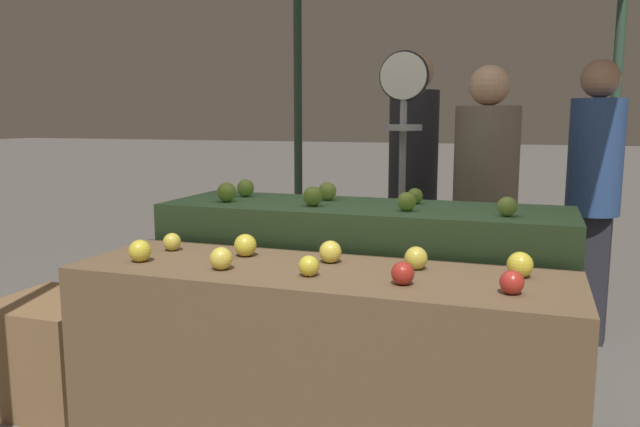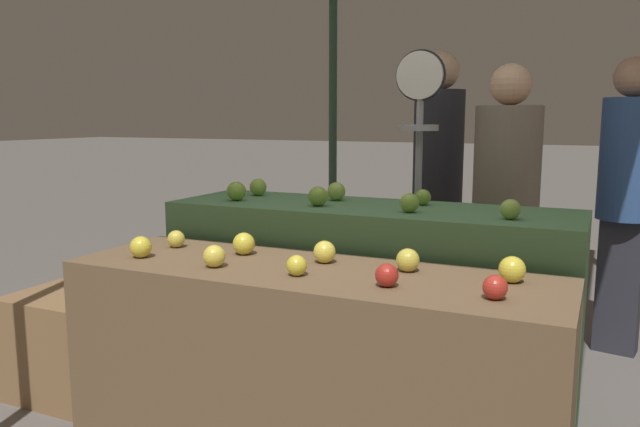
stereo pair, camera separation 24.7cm
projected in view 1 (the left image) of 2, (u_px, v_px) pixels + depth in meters
The scene contains 24 objects.
display_counter_front at pixel (318, 379), 2.25m from camera, with size 1.77×0.55×0.81m, color brown.
display_counter_back at pixel (362, 311), 2.80m from camera, with size 1.77×0.55×0.96m, color #4C7A4C.
apple_front_0 at pixel (140, 251), 2.30m from camera, with size 0.08×0.08×0.08m, color gold.
apple_front_1 at pixel (221, 258), 2.18m from camera, with size 0.08×0.08×0.08m, color yellow.
apple_front_2 at pixel (308, 266), 2.09m from camera, with size 0.07×0.07×0.07m, color gold.
apple_front_3 at pixel (403, 273), 1.98m from camera, with size 0.07×0.07×0.07m, color #AD281E.
apple_front_4 at pixel (512, 282), 1.88m from camera, with size 0.07×0.07×0.07m, color #B72D23.
apple_front_5 at pixel (172, 242), 2.49m from camera, with size 0.07×0.07×0.07m, color gold.
apple_front_6 at pixel (245, 245), 2.39m from camera, with size 0.09×0.09×0.09m, color gold.
apple_front_7 at pixel (330, 252), 2.28m from camera, with size 0.08×0.08×0.08m, color yellow.
apple_front_8 at pixel (416, 258), 2.18m from camera, with size 0.08×0.08×0.08m, color gold.
apple_front_9 at pixel (520, 265), 2.07m from camera, with size 0.09×0.09×0.09m, color gold.
apple_back_0 at pixel (227, 192), 2.82m from camera, with size 0.09×0.09×0.09m, color #7AA338.
apple_back_1 at pixel (313, 196), 2.69m from camera, with size 0.09×0.09×0.09m, color #7AA338.
apple_back_2 at pixel (407, 202), 2.55m from camera, with size 0.08×0.08×0.08m, color #84AD3D.
apple_back_3 at pixel (507, 206), 2.42m from camera, with size 0.08×0.08×0.08m, color #8EB247.
apple_back_4 at pixel (246, 188), 3.01m from camera, with size 0.08×0.08×0.08m, color #84AD3D.
apple_back_5 at pixel (327, 191), 2.88m from camera, with size 0.08×0.08×0.08m, color #8EB247.
apple_back_6 at pixel (415, 196), 2.76m from camera, with size 0.07×0.07×0.07m, color #7AA338.
produce_scale at pixel (402, 144), 3.20m from camera, with size 0.25×0.20×1.67m.
person_vendor_at_scale at pixel (485, 194), 3.34m from camera, with size 0.40×0.40×1.61m.
person_customer_left at pixel (594, 180), 3.63m from camera, with size 0.35×0.35×1.66m.
person_customer_right at pixel (413, 169), 3.89m from camera, with size 0.41×0.41×1.73m.
wooden_crate_side at pixel (56, 351), 2.92m from camera, with size 0.50×0.50×0.50m, color olive.
Camera 1 is at (0.70, -2.01, 1.34)m, focal length 35.00 mm.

